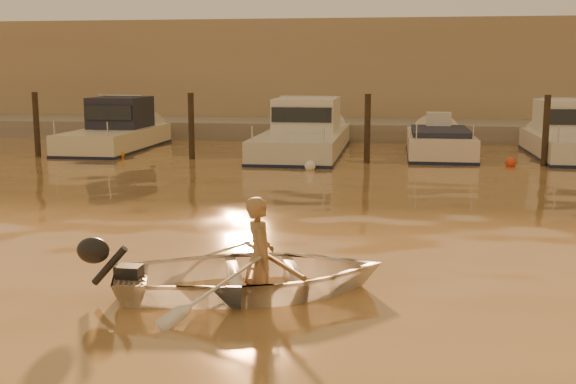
% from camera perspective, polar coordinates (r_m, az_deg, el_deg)
% --- Properties ---
extents(ground_plane, '(160.00, 160.00, 0.00)m').
position_cam_1_polar(ground_plane, '(7.85, 3.38, -10.70)').
color(ground_plane, olive).
rests_on(ground_plane, ground).
extents(dinghy, '(3.90, 3.29, 0.69)m').
position_cam_1_polar(dinghy, '(8.96, -2.88, -6.55)').
color(dinghy, white).
rests_on(dinghy, ground_plane).
extents(person, '(0.51, 0.63, 1.50)m').
position_cam_1_polar(person, '(8.92, -2.25, -5.13)').
color(person, '#927149').
rests_on(person, dinghy).
extents(outboard_motor, '(0.98, 0.66, 0.70)m').
position_cam_1_polar(outboard_motor, '(8.92, -12.57, -6.50)').
color(outboard_motor, black).
rests_on(outboard_motor, dinghy).
extents(oar_port, '(1.10, 1.85, 0.13)m').
position_cam_1_polar(oar_port, '(8.94, -1.29, -5.28)').
color(oar_port, brown).
rests_on(oar_port, dinghy).
extents(oar_starboard, '(0.35, 2.09, 0.13)m').
position_cam_1_polar(oar_starboard, '(8.92, -2.57, -5.33)').
color(oar_starboard, brown).
rests_on(oar_starboard, dinghy).
extents(moored_boat_1, '(2.14, 6.40, 1.75)m').
position_cam_1_polar(moored_boat_1, '(25.26, -13.51, 4.71)').
color(moored_boat_1, beige).
rests_on(moored_boat_1, ground_plane).
extents(moored_boat_2, '(2.51, 8.33, 1.75)m').
position_cam_1_polar(moored_boat_2, '(23.61, 1.29, 4.64)').
color(moored_boat_2, silver).
rests_on(moored_boat_2, ground_plane).
extents(moored_boat_3, '(1.98, 5.76, 0.95)m').
position_cam_1_polar(moored_boat_3, '(23.50, 11.87, 3.43)').
color(moored_boat_3, beige).
rests_on(moored_boat_3, ground_plane).
extents(moored_boat_4, '(1.96, 6.16, 1.75)m').
position_cam_1_polar(moored_boat_4, '(23.99, 21.15, 4.07)').
color(moored_boat_4, silver).
rests_on(moored_boat_4, ground_plane).
extents(piling_0, '(0.18, 0.18, 2.20)m').
position_cam_1_polar(piling_0, '(23.96, -19.25, 4.83)').
color(piling_0, '#2D2319').
rests_on(piling_0, ground_plane).
extents(piling_1, '(0.18, 0.18, 2.20)m').
position_cam_1_polar(piling_1, '(22.08, -7.64, 4.91)').
color(piling_1, '#2D2319').
rests_on(piling_1, ground_plane).
extents(piling_2, '(0.18, 0.18, 2.20)m').
position_cam_1_polar(piling_2, '(21.22, 6.28, 4.75)').
color(piling_2, '#2D2319').
rests_on(piling_2, ground_plane).
extents(piling_3, '(0.18, 0.18, 2.20)m').
position_cam_1_polar(piling_3, '(21.61, 19.69, 4.33)').
color(piling_3, '#2D2319').
rests_on(piling_3, ground_plane).
extents(fender_b, '(0.30, 0.30, 0.30)m').
position_cam_1_polar(fender_b, '(22.97, -13.16, 2.93)').
color(fender_b, orange).
rests_on(fender_b, ground_plane).
extents(fender_c, '(0.30, 0.30, 0.30)m').
position_cam_1_polar(fender_c, '(19.67, 1.76, 2.06)').
color(fender_c, white).
rests_on(fender_c, ground_plane).
extents(fender_d, '(0.30, 0.30, 0.30)m').
position_cam_1_polar(fender_d, '(21.33, 17.18, 2.23)').
color(fender_d, red).
rests_on(fender_d, ground_plane).
extents(quay, '(52.00, 4.00, 1.00)m').
position_cam_1_polar(quay, '(28.95, 7.29, 4.57)').
color(quay, gray).
rests_on(quay, ground_plane).
extents(waterfront_building, '(46.00, 7.00, 4.80)m').
position_cam_1_polar(waterfront_building, '(34.33, 7.60, 9.13)').
color(waterfront_building, '#9E8466').
rests_on(waterfront_building, quay).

